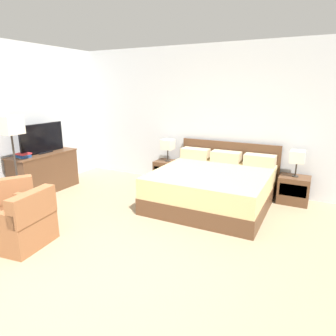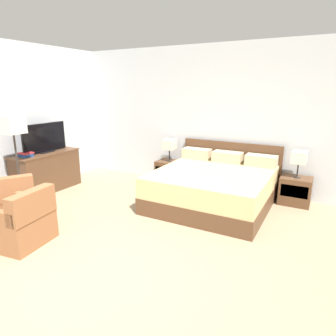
# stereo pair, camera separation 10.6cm
# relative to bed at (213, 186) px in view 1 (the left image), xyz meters

# --- Properties ---
(ground_plane) EXTENTS (10.96, 10.96, 0.00)m
(ground_plane) POSITION_rel_bed_xyz_m (-0.49, -2.67, -0.33)
(ground_plane) COLOR #998466
(wall_back) EXTENTS (7.21, 0.06, 2.83)m
(wall_back) POSITION_rel_bed_xyz_m (-0.49, 1.01, 1.08)
(wall_back) COLOR silver
(wall_back) RESTS_ON ground
(wall_left) EXTENTS (0.06, 5.45, 2.83)m
(wall_left) POSITION_rel_bed_xyz_m (-3.53, -1.14, 1.08)
(wall_left) COLOR silver
(wall_left) RESTS_ON ground
(bed) EXTENTS (1.96, 1.97, 0.97)m
(bed) POSITION_rel_bed_xyz_m (0.00, 0.00, 0.00)
(bed) COLOR brown
(bed) RESTS_ON ground
(nightstand_left) EXTENTS (0.52, 0.42, 0.49)m
(nightstand_left) POSITION_rel_bed_xyz_m (-1.26, 0.71, -0.08)
(nightstand_left) COLOR brown
(nightstand_left) RESTS_ON ground
(nightstand_right) EXTENTS (0.52, 0.42, 0.49)m
(nightstand_right) POSITION_rel_bed_xyz_m (1.26, 0.71, -0.08)
(nightstand_right) COLOR brown
(nightstand_right) RESTS_ON ground
(table_lamp_left) EXTENTS (0.24, 0.24, 0.46)m
(table_lamp_left) POSITION_rel_bed_xyz_m (-1.26, 0.71, 0.51)
(table_lamp_left) COLOR #332D28
(table_lamp_left) RESTS_ON nightstand_left
(table_lamp_right) EXTENTS (0.24, 0.24, 0.46)m
(table_lamp_right) POSITION_rel_bed_xyz_m (1.26, 0.71, 0.51)
(table_lamp_right) COLOR #332D28
(table_lamp_right) RESTS_ON nightstand_right
(dresser) EXTENTS (0.55, 1.32, 0.77)m
(dresser) POSITION_rel_bed_xyz_m (-3.20, -0.85, 0.07)
(dresser) COLOR brown
(dresser) RESTS_ON ground
(tv) EXTENTS (0.18, 0.98, 0.57)m
(tv) POSITION_rel_bed_xyz_m (-3.20, -0.82, 0.72)
(tv) COLOR black
(tv) RESTS_ON dresser
(book_red_cover) EXTENTS (0.25, 0.20, 0.03)m
(book_red_cover) POSITION_rel_bed_xyz_m (-3.20, -1.28, 0.46)
(book_red_cover) COLOR #234C8E
(book_red_cover) RESTS_ON dresser
(book_blue_cover) EXTENTS (0.25, 0.16, 0.02)m
(book_blue_cover) POSITION_rel_bed_xyz_m (-3.20, -1.28, 0.49)
(book_blue_cover) COLOR #234C8E
(book_blue_cover) RESTS_ON book_red_cover
(book_small_top) EXTENTS (0.23, 0.21, 0.03)m
(book_small_top) POSITION_rel_bed_xyz_m (-3.19, -1.28, 0.51)
(book_small_top) COLOR #B7282D
(book_small_top) RESTS_ON book_blue_cover
(armchair_by_window) EXTENTS (0.94, 0.94, 0.76)m
(armchair_by_window) POSITION_rel_bed_xyz_m (-2.50, -2.15, -0.04)
(armchair_by_window) COLOR #935B38
(armchair_by_window) RESTS_ON ground
(armchair_companion) EXTENTS (0.77, 0.77, 0.76)m
(armchair_companion) POSITION_rel_bed_xyz_m (-1.73, -2.51, -0.04)
(armchair_companion) COLOR #935B38
(armchair_companion) RESTS_ON ground
(floor_lamp) EXTENTS (0.32, 0.32, 1.56)m
(floor_lamp) POSITION_rel_bed_xyz_m (-2.95, -1.63, 0.98)
(floor_lamp) COLOR #332D28
(floor_lamp) RESTS_ON ground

